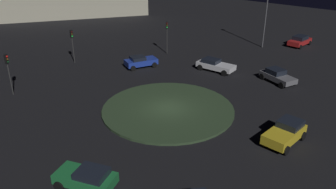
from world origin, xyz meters
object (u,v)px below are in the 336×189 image
at_px(car_yellow, 285,132).
at_px(traffic_light_southeast, 8,67).
at_px(car_white, 215,65).
at_px(traffic_light_southwest, 167,31).
at_px(traffic_light_south, 72,40).
at_px(car_grey, 277,76).
at_px(car_green, 87,178).
at_px(car_blue, 140,61).
at_px(streetlamp_west, 267,3).
at_px(car_red, 300,41).

distance_m(car_yellow, traffic_light_southeast, 26.16).
relative_size(car_white, traffic_light_southwest, 1.04).
height_order(traffic_light_southeast, traffic_light_south, traffic_light_southeast).
bearing_deg(car_grey, traffic_light_southwest, -159.05).
xyz_separation_m(car_grey, car_green, (24.22, -2.10, 0.02)).
height_order(car_blue, traffic_light_south, traffic_light_south).
height_order(car_white, traffic_light_southwest, traffic_light_southwest).
bearing_deg(streetlamp_west, car_red, 136.88).
bearing_deg(traffic_light_southwest, streetlamp_west, 101.86).
relative_size(car_red, traffic_light_south, 1.02).
bearing_deg(car_grey, car_red, 123.53).
height_order(traffic_light_southwest, traffic_light_south, traffic_light_southwest).
bearing_deg(car_red, traffic_light_southeast, -18.10).
bearing_deg(car_yellow, traffic_light_southwest, -113.47).
bearing_deg(car_green, streetlamp_west, -101.66).
xyz_separation_m(car_grey, car_yellow, (11.21, 5.39, 0.09)).
bearing_deg(streetlamp_west, traffic_light_southwest, -38.39).
bearing_deg(car_grey, car_white, -147.91).
bearing_deg(traffic_light_south, traffic_light_southwest, 66.42).
bearing_deg(traffic_light_southeast, car_blue, 45.91).
bearing_deg(car_white, traffic_light_southeast, -125.53).
distance_m(traffic_light_southwest, streetlamp_west, 14.43).
bearing_deg(car_yellow, car_white, -123.34).
bearing_deg(traffic_light_southeast, car_green, -40.95).
distance_m(car_white, streetlamp_west, 13.75).
bearing_deg(car_blue, car_grey, -43.65).
bearing_deg(traffic_light_south, car_green, -26.33).
distance_m(car_white, car_blue, 8.98).
height_order(car_grey, traffic_light_southeast, traffic_light_southeast).
relative_size(car_red, traffic_light_southwest, 0.98).
height_order(traffic_light_southeast, streetlamp_west, streetlamp_west).
bearing_deg(car_yellow, car_green, -24.86).
relative_size(car_grey, streetlamp_west, 0.47).
bearing_deg(car_blue, traffic_light_southwest, 33.20).
bearing_deg(traffic_light_southeast, car_grey, 19.25).
height_order(car_grey, car_red, car_red).
bearing_deg(traffic_light_southeast, traffic_light_southwest, 53.60).
bearing_deg(car_yellow, car_red, -157.21).
relative_size(car_grey, car_blue, 1.03).
distance_m(car_grey, car_blue, 15.97).
xyz_separation_m(car_white, car_green, (22.95, 5.06, 0.03)).
relative_size(car_green, car_yellow, 1.04).
xyz_separation_m(car_grey, car_red, (-15.47, -3.15, 0.02)).
xyz_separation_m(car_white, car_blue, (4.64, -7.68, 0.00)).
distance_m(car_white, car_grey, 7.27).
bearing_deg(streetlamp_west, car_grey, 31.76).
distance_m(traffic_light_southeast, traffic_light_south, 10.31).
bearing_deg(car_yellow, car_blue, -99.61).
bearing_deg(car_yellow, traffic_light_southeast, -65.46).
height_order(car_red, streetlamp_west, streetlamp_west).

